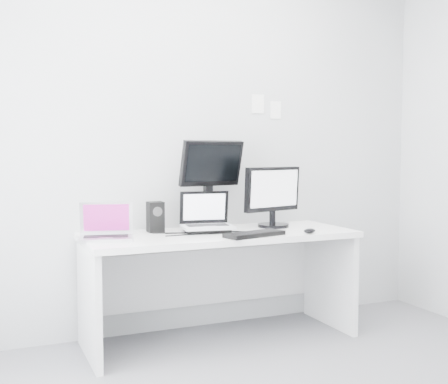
{
  "coord_description": "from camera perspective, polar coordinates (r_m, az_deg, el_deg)",
  "views": [
    {
      "loc": [
        -1.46,
        -2.21,
        1.26
      ],
      "look_at": [
        0.02,
        1.23,
        1.0
      ],
      "focal_mm": 45.65,
      "sensor_mm": 36.0,
      "label": 1
    }
  ],
  "objects": [
    {
      "name": "back_wall",
      "position": [
        4.08,
        -2.32,
        5.23
      ],
      "size": [
        3.6,
        0.0,
        3.6
      ],
      "primitive_type": "plane",
      "rotation": [
        1.57,
        0.0,
        0.0
      ],
      "color": "#B6B8BB",
      "rests_on": "ground"
    },
    {
      "name": "desk",
      "position": [
        3.86,
        -0.39,
        -9.42
      ],
      "size": [
        1.8,
        0.7,
        0.73
      ],
      "primitive_type": "cube",
      "color": "white",
      "rests_on": "ground"
    },
    {
      "name": "macbook",
      "position": [
        3.52,
        -11.75,
        -2.79
      ],
      "size": [
        0.37,
        0.31,
        0.24
      ],
      "primitive_type": "cube",
      "rotation": [
        0.0,
        0.0,
        -0.24
      ],
      "color": "silver",
      "rests_on": "desk"
    },
    {
      "name": "speaker",
      "position": [
        3.82,
        -6.89,
        -2.49
      ],
      "size": [
        0.13,
        0.13,
        0.2
      ],
      "primitive_type": "cube",
      "rotation": [
        0.0,
        0.0,
        -0.39
      ],
      "color": "black",
      "rests_on": "desk"
    },
    {
      "name": "dell_laptop",
      "position": [
        3.77,
        -1.64,
        -1.97
      ],
      "size": [
        0.37,
        0.31,
        0.28
      ],
      "primitive_type": "cube",
      "rotation": [
        0.0,
        0.0,
        -0.15
      ],
      "color": "silver",
      "rests_on": "desk"
    },
    {
      "name": "rear_monitor",
      "position": [
        3.94,
        -1.39,
        0.85
      ],
      "size": [
        0.49,
        0.24,
        0.63
      ],
      "primitive_type": "cube",
      "rotation": [
        0.0,
        0.0,
        0.17
      ],
      "color": "black",
      "rests_on": "desk"
    },
    {
      "name": "samsung_monitor",
      "position": [
        4.05,
        4.98,
        -0.4
      ],
      "size": [
        0.53,
        0.34,
        0.44
      ],
      "primitive_type": "cube",
      "rotation": [
        0.0,
        0.0,
        0.26
      ],
      "color": "black",
      "rests_on": "desk"
    },
    {
      "name": "keyboard",
      "position": [
        3.62,
        3.07,
        -4.24
      ],
      "size": [
        0.43,
        0.24,
        0.03
      ],
      "primitive_type": "cube",
      "rotation": [
        0.0,
        0.0,
        0.25
      ],
      "color": "black",
      "rests_on": "desk"
    },
    {
      "name": "mouse",
      "position": [
        3.79,
        8.56,
        -3.87
      ],
      "size": [
        0.12,
        0.1,
        0.03
      ],
      "primitive_type": "ellipsoid",
      "rotation": [
        0.0,
        0.0,
        0.39
      ],
      "color": "black",
      "rests_on": "desk"
    },
    {
      "name": "wall_note_0",
      "position": [
        4.27,
        3.41,
        8.8
      ],
      "size": [
        0.1,
        0.0,
        0.14
      ],
      "primitive_type": "cube",
      "color": "white",
      "rests_on": "back_wall"
    },
    {
      "name": "wall_note_1",
      "position": [
        4.34,
        5.19,
        8.18
      ],
      "size": [
        0.09,
        0.0,
        0.13
      ],
      "primitive_type": "cube",
      "color": "white",
      "rests_on": "back_wall"
    }
  ]
}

